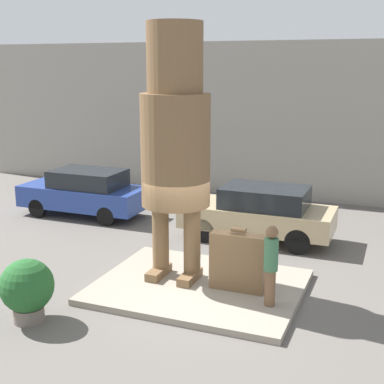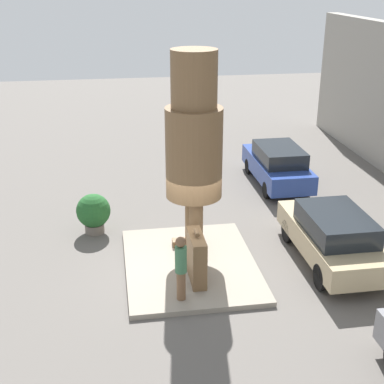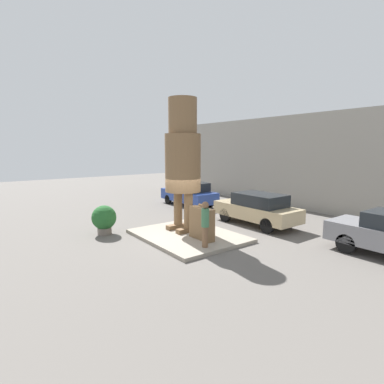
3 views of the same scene
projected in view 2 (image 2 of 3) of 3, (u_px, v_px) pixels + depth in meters
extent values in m
plane|color=#605B56|center=(190.00, 267.00, 15.17)|extent=(60.00, 60.00, 0.00)
cube|color=gray|center=(190.00, 265.00, 15.14)|extent=(4.61, 3.65, 0.15)
cube|color=brown|center=(187.00, 242.00, 16.05)|extent=(0.31, 0.90, 0.20)
cube|color=brown|center=(191.00, 255.00, 15.31)|extent=(0.31, 0.90, 0.20)
cylinder|color=brown|center=(192.00, 215.00, 15.73)|extent=(0.39, 0.39, 1.57)
cylinder|color=brown|center=(196.00, 227.00, 15.00)|extent=(0.39, 0.39, 1.57)
cylinder|color=brown|center=(194.00, 153.00, 14.59)|extent=(1.57, 1.57, 2.52)
cylinder|color=brown|center=(194.00, 79.00, 13.83)|extent=(1.23, 1.23, 1.51)
cube|color=brown|center=(196.00, 258.00, 14.04)|extent=(1.23, 0.36, 1.30)
cylinder|color=brown|center=(197.00, 232.00, 13.76)|extent=(0.34, 0.11, 0.11)
cylinder|color=brown|center=(181.00, 285.00, 13.27)|extent=(0.23, 0.23, 0.78)
cylinder|color=#3D704C|center=(181.00, 259.00, 12.99)|extent=(0.29, 0.29, 0.69)
sphere|color=brown|center=(181.00, 242.00, 12.81)|extent=(0.26, 0.26, 0.26)
cube|color=#284293|center=(277.00, 168.00, 20.91)|extent=(4.31, 1.72, 0.71)
cube|color=#1E2328|center=(279.00, 154.00, 20.48)|extent=(2.37, 1.55, 0.57)
cylinder|color=black|center=(249.00, 166.00, 22.16)|extent=(0.62, 0.18, 0.62)
cylinder|color=black|center=(284.00, 164.00, 22.38)|extent=(0.62, 0.18, 0.62)
cylinder|color=black|center=(267.00, 190.00, 19.72)|extent=(0.62, 0.18, 0.62)
cylinder|color=black|center=(307.00, 188.00, 19.94)|extent=(0.62, 0.18, 0.62)
cube|color=tan|center=(331.00, 240.00, 15.23)|extent=(4.41, 1.79, 0.66)
cube|color=#1E2328|center=(336.00, 223.00, 14.79)|extent=(2.43, 1.61, 0.59)
cylinder|color=black|center=(288.00, 231.00, 16.49)|extent=(0.71, 0.18, 0.71)
cylinder|color=black|center=(337.00, 227.00, 16.72)|extent=(0.71, 0.18, 0.71)
cylinder|color=black|center=(321.00, 277.00, 13.99)|extent=(0.71, 0.18, 0.71)
cylinder|color=black|center=(378.00, 272.00, 14.22)|extent=(0.71, 0.18, 0.71)
cylinder|color=#70665B|center=(95.00, 228.00, 17.14)|extent=(0.61, 0.61, 0.30)
sphere|color=#235B28|center=(93.00, 211.00, 16.90)|extent=(1.08, 1.08, 1.08)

